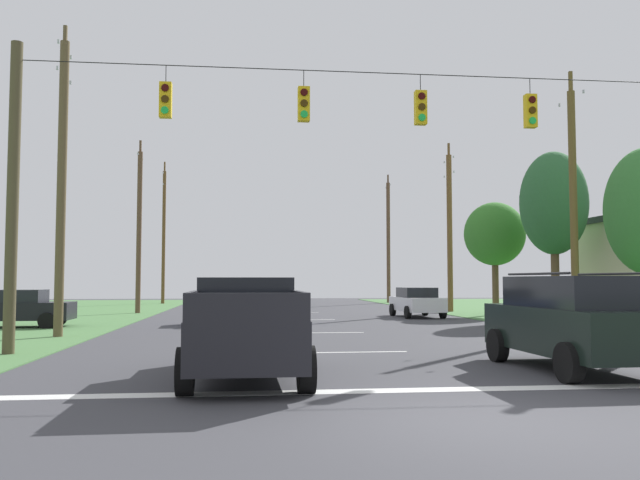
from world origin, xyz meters
name	(u,v)px	position (x,y,z in m)	size (l,w,h in m)	color
ground_plane	(468,420)	(0.00, 0.00, 0.00)	(120.00, 120.00, 0.00)	#3D3D42
stop_bar_stripe	(420,390)	(0.00, 2.45, 0.00)	(15.11, 0.45, 0.01)	white
lane_dash_0	(360,352)	(0.00, 8.45, 0.00)	(0.15, 2.50, 0.01)	white
lane_dash_1	(329,333)	(0.00, 14.89, 0.00)	(0.15, 2.50, 0.01)	white
lane_dash_2	(309,320)	(0.00, 22.71, 0.00)	(0.15, 2.50, 0.01)	white
lane_dash_3	(297,312)	(0.00, 29.89, 0.00)	(0.15, 2.50, 0.01)	white
overhead_signal_span	(352,183)	(-0.15, 8.81, 4.54)	(17.92, 0.31, 8.12)	#4D452D
pickup_truck	(246,328)	(-3.01, 4.25, 0.97)	(2.33, 5.42, 1.95)	black
suv_black	(573,320)	(3.85, 4.45, 1.06)	(2.30, 4.84, 2.05)	black
distant_car_crossing_white	(417,302)	(5.75, 24.36, 0.79)	(2.16, 4.37, 1.52)	silver
distant_car_oncoming	(16,308)	(-12.14, 18.67, 0.79)	(4.34, 2.10, 1.52)	black
distant_car_far_parked	(238,306)	(-3.35, 19.61, 0.79)	(4.37, 2.16, 1.52)	navy
utility_pole_mid_right	(573,205)	(9.28, 14.63, 4.74)	(0.28, 1.95, 9.88)	brown
utility_pole_far_right	(450,229)	(9.16, 29.44, 5.00)	(0.32, 1.95, 10.22)	brown
utility_pole_near_left	(388,241)	(8.85, 45.12, 5.21)	(0.31, 1.82, 10.81)	brown
utility_pole_far_left	(62,180)	(-9.21, 13.96, 5.26)	(0.31, 1.68, 10.59)	brown
utility_pole_distant_right	(139,229)	(-9.16, 29.65, 4.84)	(0.28, 1.78, 9.99)	brown
utility_pole_distant_left	(164,233)	(-9.68, 45.09, 5.74)	(0.27, 1.96, 11.53)	brown
tree_roadside_right	(554,204)	(11.79, 21.31, 5.59)	(3.22, 3.22, 8.14)	brown
tree_roadside_far_right	(495,234)	(10.45, 25.56, 4.39)	(3.30, 3.30, 6.15)	brown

